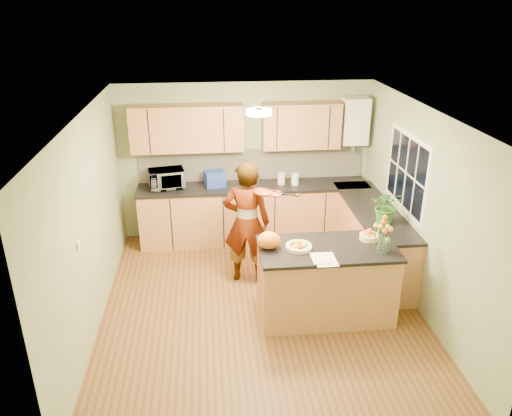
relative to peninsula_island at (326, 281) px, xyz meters
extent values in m
plane|color=brown|center=(-0.77, 0.23, -0.47)|extent=(4.50, 4.50, 0.00)
cube|color=silver|center=(-0.77, 0.23, 2.03)|extent=(4.00, 4.50, 0.02)
cube|color=gray|center=(-0.77, 2.48, 0.78)|extent=(4.00, 0.02, 2.50)
cube|color=gray|center=(-0.77, -2.02, 0.78)|extent=(4.00, 0.02, 2.50)
cube|color=gray|center=(-2.77, 0.23, 0.78)|extent=(0.02, 4.50, 2.50)
cube|color=gray|center=(1.23, 0.23, 0.78)|extent=(0.02, 4.50, 2.50)
cube|color=#B37347|center=(-0.67, 2.18, -0.02)|extent=(3.60, 0.60, 0.90)
cube|color=black|center=(-0.67, 2.17, 0.45)|extent=(3.64, 0.62, 0.04)
cube|color=#B37347|center=(0.93, 1.08, -0.02)|extent=(0.60, 2.20, 0.90)
cube|color=black|center=(0.92, 1.08, 0.45)|extent=(0.62, 2.24, 0.04)
cube|color=beige|center=(-0.67, 2.47, 0.73)|extent=(3.60, 0.02, 0.52)
cube|color=#B37347|center=(-1.67, 2.31, 1.38)|extent=(1.70, 0.34, 0.70)
cube|color=#B37347|center=(0.08, 2.31, 1.38)|extent=(1.20, 0.34, 0.70)
cube|color=white|center=(0.93, 2.32, 1.43)|extent=(0.40, 0.30, 0.72)
cylinder|color=#ADADB2|center=(0.93, 2.32, 1.03)|extent=(0.06, 0.06, 0.20)
cube|color=white|center=(1.22, 0.83, 1.08)|extent=(0.01, 1.30, 1.05)
cube|color=black|center=(1.22, 0.83, 1.08)|extent=(0.01, 1.18, 0.92)
cube|color=white|center=(-2.76, -0.37, 0.83)|extent=(0.02, 0.09, 0.09)
cylinder|color=#FFEABF|center=(-0.77, 0.53, 1.99)|extent=(0.30, 0.30, 0.06)
cylinder|color=white|center=(-0.77, 0.53, 2.02)|extent=(0.10, 0.10, 0.02)
cube|color=#B37347|center=(0.00, 0.00, -0.02)|extent=(1.61, 0.80, 0.90)
cube|color=black|center=(0.00, 0.00, 0.45)|extent=(1.65, 0.84, 0.04)
cylinder|color=#F2E8C1|center=(-0.35, 0.00, 0.49)|extent=(0.31, 0.31, 0.05)
cylinder|color=#F2E8C1|center=(0.55, 0.15, 0.50)|extent=(0.23, 0.23, 0.07)
cylinder|color=silver|center=(0.60, -0.18, 0.58)|extent=(0.11, 0.11, 0.22)
ellipsoid|color=orange|center=(-0.70, 0.05, 0.57)|extent=(0.29, 0.25, 0.21)
cube|color=white|center=(-0.10, -0.30, 0.48)|extent=(0.25, 0.34, 0.01)
imported|color=#E5B28C|center=(-0.89, 0.94, 0.40)|extent=(0.70, 0.53, 1.74)
imported|color=white|center=(-2.02, 2.22, 0.61)|extent=(0.59, 0.45, 0.29)
cube|color=#203B97|center=(-1.28, 2.21, 0.59)|extent=(0.35, 0.29, 0.24)
cylinder|color=#ADADB2|center=(-0.65, 2.16, 0.57)|extent=(0.15, 0.15, 0.21)
sphere|color=black|center=(-0.65, 2.16, 0.71)|extent=(0.07, 0.07, 0.07)
cylinder|color=#F2E8C1|center=(-0.23, 2.20, 0.56)|extent=(0.14, 0.14, 0.18)
cylinder|color=white|center=(-0.02, 2.15, 0.56)|extent=(0.16, 0.16, 0.18)
imported|color=#387C29|center=(0.93, 0.63, 0.69)|extent=(0.51, 0.48, 0.45)
camera|label=1|loc=(-1.38, -5.15, 3.23)|focal=35.00mm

